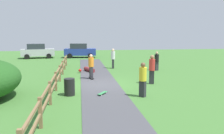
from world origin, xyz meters
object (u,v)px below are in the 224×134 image
Objects in this scene: bystander_red at (152,68)px; bystander_white at (113,57)px; bystander_black at (157,60)px; skateboard_loose at (103,93)px; parked_car_silver at (37,51)px; bystander_yellow at (143,78)px; parked_car_blue at (80,50)px; skater_fallen at (88,70)px; trash_bin at (69,87)px; skater_riding at (91,65)px.

bystander_white is at bearing 102.42° from bystander_red.
bystander_white is at bearing 153.95° from bystander_black.
skateboard_loose is 0.17× the size of parked_car_silver.
bystander_yellow reaches higher than skateboard_loose.
bystander_yellow is at bearing -18.88° from skateboard_loose.
parked_car_silver reaches higher than bystander_yellow.
skater_fallen is at bearing -86.77° from parked_car_blue.
skateboard_loose is (0.46, -7.27, -0.11)m from skater_fallen.
trash_bin is 3.85m from bystander_yellow.
bystander_yellow is 9.64m from bystander_white.
bystander_black is at bearing -44.30° from parked_car_silver.
bystander_white is 10.61m from parked_car_blue.
parked_car_blue is at bearing 88.20° from trash_bin.
bystander_red is 6.99m from bystander_white.
bystander_yellow is (2.37, -4.94, -0.01)m from skater_riding.
bystander_black is (2.11, 5.06, -0.13)m from bystander_red.
parked_car_blue is (-0.76, 14.86, -0.04)m from skater_riding.
skater_fallen is 0.33× the size of parked_car_silver.
bystander_red is at bearing -75.07° from parked_car_blue.
parked_car_silver is at bearing 104.68° from trash_bin.
bystander_white reaches higher than bystander_black.
bystander_white is (2.36, 1.68, 0.83)m from skater_fallen.
parked_car_blue is at bearing 0.13° from parked_car_silver.
skater_fallen is at bearing 107.17° from bystander_yellow.
bystander_black is at bearing -26.05° from bystander_white.
skater_riding is 14.88m from parked_car_blue.
bystander_black is at bearing -60.90° from parked_car_blue.
bystander_red is 3.14m from bystander_yellow.
bystander_red is 17.59m from parked_car_blue.
skater_fallen is 6.01m from bystander_black.
skater_fallen is (1.27, 7.15, -0.25)m from trash_bin.
bystander_red reaches higher than bystander_black.
parked_car_blue is (-1.13, 19.12, 0.87)m from skateboard_loose.
skateboard_loose is 9.20m from bystander_white.
trash_bin is 9.57m from bystander_white.
skateboard_loose is at bearing -70.67° from parked_car_silver.
parked_car_blue and parked_car_silver have the same top height.
parked_car_blue is (-3.13, 19.80, -0.03)m from bystander_yellow.
parked_car_silver is at bearing 120.76° from bystander_red.
bystander_red is (3.40, 2.13, 0.96)m from skateboard_loose.
bystander_yellow is 0.40× the size of parked_car_silver.
bystander_red is (3.86, -5.14, 0.84)m from skater_fallen.
bystander_white is at bearing 64.16° from skater_riding.
skateboard_loose is 20.27m from parked_car_silver.
trash_bin is at bearing -91.80° from parked_car_blue.
bystander_yellow is (2.00, -0.68, 0.90)m from skateboard_loose.
parked_car_silver is at bearing 113.73° from bystander_yellow.
bystander_yellow is at bearing -114.05° from bystander_black.
bystander_red reaches higher than skater_riding.
parked_car_silver reaches higher than bystander_white.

